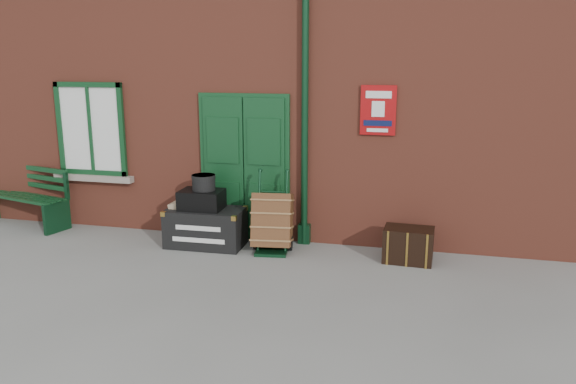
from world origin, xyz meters
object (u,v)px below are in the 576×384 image
(houdini_trunk, at_px, (206,227))
(bench, at_px, (27,195))
(dark_trunk, at_px, (408,245))
(porter_trolley, at_px, (272,221))

(houdini_trunk, bearing_deg, bench, 172.52)
(bench, height_order, dark_trunk, bench)
(porter_trolley, bearing_deg, houdini_trunk, 172.93)
(dark_trunk, bearing_deg, bench, -179.97)
(houdini_trunk, bearing_deg, dark_trunk, -1.07)
(bench, xyz_separation_m, porter_trolley, (4.40, -0.34, -0.06))
(bench, distance_m, houdini_trunk, 3.39)
(bench, bearing_deg, houdini_trunk, 8.84)
(bench, xyz_separation_m, houdini_trunk, (3.36, -0.35, -0.23))
(houdini_trunk, distance_m, porter_trolley, 1.05)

